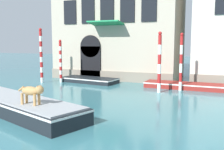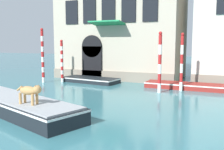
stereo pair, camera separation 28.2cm
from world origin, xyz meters
name	(u,v)px [view 1 (the left image)]	position (x,y,z in m)	size (l,w,h in m)	color
palazzo_left	(120,10)	(-0.01, 20.18, 6.06)	(10.72, 7.40, 12.14)	#B2A893
boat_foreground	(16,104)	(0.04, 6.58, 0.37)	(8.32, 4.51, 0.69)	black
dog_on_deck	(32,91)	(1.73, 5.68, 1.22)	(1.23, 0.38, 0.82)	tan
boat_moored_near_palazzo	(89,80)	(-0.98, 15.81, 0.20)	(4.74, 2.42, 0.38)	black
boat_moored_far	(184,85)	(6.30, 15.81, 0.21)	(5.34, 1.65, 0.39)	maroon
mooring_pole_0	(41,55)	(-4.39, 14.30, 2.14)	(0.23, 0.23, 4.25)	white
mooring_pole_1	(61,61)	(-3.08, 14.99, 1.69)	(0.22, 0.22, 3.35)	white
mooring_pole_2	(159,62)	(5.05, 13.63, 1.92)	(0.22, 0.22, 3.81)	white
mooring_pole_4	(181,62)	(6.20, 14.80, 1.89)	(0.20, 0.20, 3.75)	white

